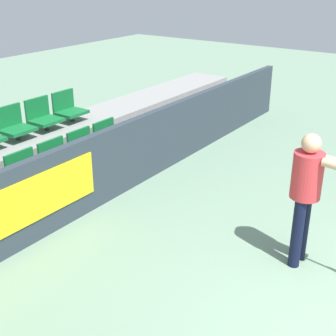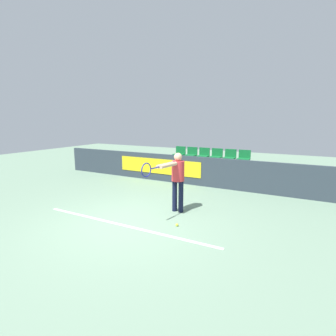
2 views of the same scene
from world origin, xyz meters
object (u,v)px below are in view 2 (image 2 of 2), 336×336
at_px(stadium_chair_6, 180,153).
at_px(stadium_chair_9, 216,155).
at_px(stadium_chair_4, 223,169).
at_px(stadium_chair_7, 191,154).
at_px(stadium_chair_1, 182,165).
at_px(stadium_chair_5, 238,170).
at_px(stadium_chair_3, 209,167).
at_px(tennis_ball, 177,225).
at_px(tennis_player, 176,176).
at_px(stadium_chair_8, 203,155).
at_px(stadium_chair_0, 170,164).
at_px(stadium_chair_11, 244,157).
at_px(stadium_chair_10, 230,156).
at_px(stadium_chair_2, 195,166).

bearing_deg(stadium_chair_6, stadium_chair_9, 0.00).
height_order(stadium_chair_4, stadium_chair_7, stadium_chair_7).
height_order(stadium_chair_1, stadium_chair_5, same).
distance_m(stadium_chair_1, stadium_chair_5, 2.25).
height_order(stadium_chair_3, stadium_chair_9, stadium_chair_9).
xyz_separation_m(stadium_chair_4, stadium_chair_5, (0.56, 0.00, 0.00)).
distance_m(stadium_chair_1, tennis_ball, 4.84).
bearing_deg(stadium_chair_3, tennis_player, -83.64).
relative_size(stadium_chair_5, tennis_player, 0.32).
bearing_deg(stadium_chair_4, tennis_player, -92.60).
bearing_deg(stadium_chair_8, stadium_chair_1, -121.76).
bearing_deg(stadium_chair_0, stadium_chair_11, 17.90).
distance_m(stadium_chair_5, stadium_chair_9, 1.49).
xyz_separation_m(stadium_chair_1, stadium_chair_10, (1.68, 0.91, 0.36)).
height_order(stadium_chair_10, stadium_chair_11, same).
bearing_deg(tennis_ball, stadium_chair_0, 119.80).
relative_size(stadium_chair_2, stadium_chair_7, 1.00).
height_order(stadium_chair_1, stadium_chair_8, stadium_chair_8).
bearing_deg(stadium_chair_6, stadium_chair_4, -21.99).
relative_size(stadium_chair_7, stadium_chair_8, 1.00).
xyz_separation_m(stadium_chair_1, tennis_player, (1.52, -3.58, 0.40)).
height_order(stadium_chair_6, stadium_chair_8, same).
relative_size(stadium_chair_1, stadium_chair_4, 1.00).
xyz_separation_m(stadium_chair_3, tennis_player, (0.40, -3.58, 0.40)).
bearing_deg(tennis_ball, stadium_chair_4, 93.52).
distance_m(stadium_chair_2, tennis_ball, 4.64).
height_order(stadium_chair_11, tennis_player, tennis_player).
distance_m(stadium_chair_1, stadium_chair_7, 0.97).
distance_m(stadium_chair_8, tennis_player, 4.59).
relative_size(stadium_chair_1, stadium_chair_7, 1.00).
relative_size(stadium_chair_1, stadium_chair_5, 1.00).
bearing_deg(stadium_chair_5, stadium_chair_2, 180.00).
bearing_deg(tennis_ball, tennis_player, 117.97).
distance_m(stadium_chair_4, stadium_chair_7, 1.95).
bearing_deg(stadium_chair_9, tennis_ball, -81.08).
height_order(stadium_chair_8, tennis_ball, stadium_chair_8).
relative_size(stadium_chair_11, tennis_ball, 7.69).
distance_m(stadium_chair_0, stadium_chair_9, 1.95).
height_order(stadium_chair_9, stadium_chair_10, same).
relative_size(stadium_chair_0, stadium_chair_10, 1.00).
height_order(stadium_chair_8, stadium_chair_11, same).
bearing_deg(stadium_chair_8, stadium_chair_6, 180.00).
height_order(stadium_chair_0, stadium_chair_11, stadium_chair_11).
xyz_separation_m(stadium_chair_0, stadium_chair_11, (2.81, 0.91, 0.36)).
height_order(stadium_chair_1, stadium_chair_10, stadium_chair_10).
bearing_deg(stadium_chair_7, tennis_player, -71.25).
bearing_deg(stadium_chair_7, stadium_chair_9, 0.00).
height_order(stadium_chair_3, stadium_chair_7, stadium_chair_7).
distance_m(stadium_chair_1, stadium_chair_2, 0.56).
bearing_deg(stadium_chair_7, stadium_chair_2, -58.24).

